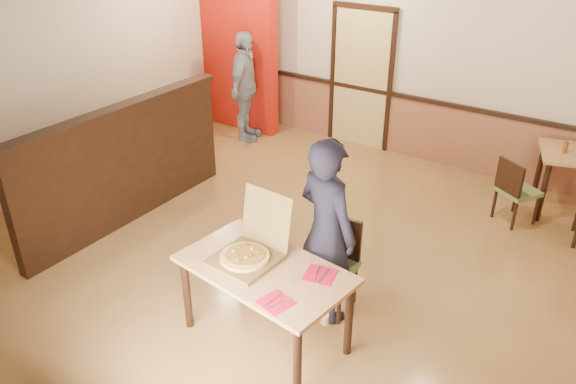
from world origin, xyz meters
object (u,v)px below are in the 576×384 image
diner (327,231)px  condiment (565,147)px  diner_chair (333,261)px  main_table (265,278)px  side_chair_left (515,189)px  passerby (245,87)px  pizza_box (249,252)px  side_table (572,166)px

diner → condiment: (1.39, 3.22, 0.00)m
condiment → diner: bearing=-113.4°
diner_chair → condiment: size_ratio=5.95×
main_table → side_chair_left: bearing=76.3°
diner_chair → passerby: (-3.26, 2.85, 0.38)m
main_table → pizza_box: pizza_box is taller
diner_chair → main_table: bearing=-111.8°
diner_chair → passerby: 4.35m
pizza_box → passerby: bearing=131.4°
condiment → side_chair_left: bearing=-125.2°
diner → passerby: 4.43m
diner_chair → side_table: 3.50m
diner → side_chair_left: bearing=-94.0°
main_table → diner: (0.23, 0.63, 0.22)m
main_table → condiment: condiment is taller
passerby → pizza_box: 4.59m
side_chair_left → side_table: (0.48, 0.60, 0.19)m
side_table → pizza_box: 4.35m
passerby → side_table: bearing=-106.7°
main_table → diner: 0.70m
pizza_box → diner_chair: bearing=64.0°
pizza_box → condiment: bearing=67.7°
diner → passerby: size_ratio=1.03×
main_table → diner_chair: diner_chair is taller
diner → passerby: (-3.26, 3.00, -0.03)m
side_chair_left → side_table: bearing=-96.8°
diner → side_table: bearing=-97.8°
side_chair_left → side_table: 0.79m
side_chair_left → diner_chair: bearing=100.1°
diner_chair → side_table: size_ratio=0.94×
side_chair_left → pizza_box: size_ratio=1.31×
diner_chair → diner: diner is taller
side_table → main_table: bearing=-113.9°
condiment → side_table: bearing=35.3°
condiment → diner_chair: bearing=-114.4°
side_table → diner: (-1.51, -3.30, 0.25)m
diner_chair → side_chair_left: bearing=63.0°
diner → pizza_box: size_ratio=2.84×
main_table → pizza_box: (-0.18, 0.03, 0.18)m
diner → passerby: bearing=-25.8°
diner_chair → diner: (-0.00, -0.15, 0.40)m
side_chair_left → passerby: bearing=27.9°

